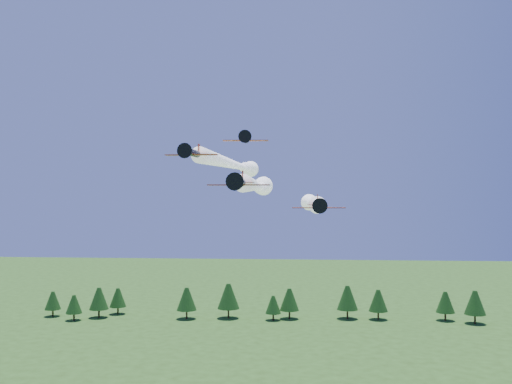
# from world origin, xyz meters

# --- Properties ---
(plane_lead) EXTENTS (8.03, 45.10, 3.70)m
(plane_lead) POSITION_xyz_m (0.11, 17.12, 43.74)
(plane_lead) COLOR black
(plane_lead) RESTS_ON ground
(plane_left) EXTENTS (9.76, 58.94, 3.70)m
(plane_left) POSITION_xyz_m (-5.29, 31.39, 48.14)
(plane_left) COLOR black
(plane_left) RESTS_ON ground
(plane_right) EXTENTS (7.35, 57.00, 3.70)m
(plane_right) POSITION_xyz_m (9.73, 29.89, 40.66)
(plane_right) COLOR black
(plane_right) RESTS_ON ground
(plane_slot) EXTENTS (7.15, 7.77, 2.51)m
(plane_slot) POSITION_xyz_m (-0.96, 7.93, 50.97)
(plane_slot) COLOR black
(plane_slot) RESTS_ON ground
(treeline) EXTENTS (171.91, 17.00, 11.82)m
(treeline) POSITION_xyz_m (-1.56, 113.66, 6.52)
(treeline) COLOR #382314
(treeline) RESTS_ON ground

